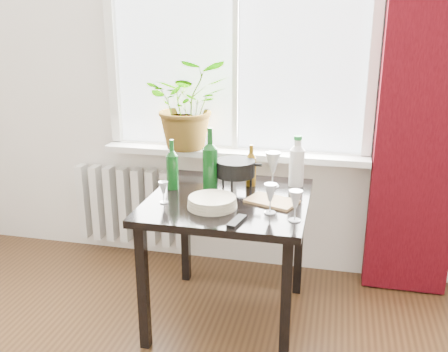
% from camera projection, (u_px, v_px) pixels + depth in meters
% --- Properties ---
extents(window, '(1.72, 0.08, 1.62)m').
position_uv_depth(window, '(237.00, 28.00, 3.06)').
color(window, white).
rests_on(window, ground).
extents(windowsill, '(1.72, 0.20, 0.04)m').
position_uv_depth(windowsill, '(234.00, 153.00, 3.24)').
color(windowsill, white).
rests_on(windowsill, ground).
extents(curtain, '(0.50, 0.12, 2.56)m').
position_uv_depth(curtain, '(426.00, 86.00, 2.82)').
color(curtain, '#36040A').
rests_on(curtain, ground).
extents(radiator, '(0.80, 0.10, 0.55)m').
position_uv_depth(radiator, '(132.00, 205.00, 3.56)').
color(radiator, silver).
rests_on(radiator, ground).
extents(table, '(0.85, 0.85, 0.74)m').
position_uv_depth(table, '(228.00, 213.00, 2.71)').
color(table, black).
rests_on(table, ground).
extents(potted_plant, '(0.65, 0.60, 0.58)m').
position_uv_depth(potted_plant, '(189.00, 104.00, 3.19)').
color(potted_plant, '#217F23').
rests_on(potted_plant, windowsill).
extents(wine_bottle_left, '(0.08, 0.08, 0.29)m').
position_uv_depth(wine_bottle_left, '(172.00, 164.00, 2.78)').
color(wine_bottle_left, '#0C4012').
rests_on(wine_bottle_left, table).
extents(wine_bottle_right, '(0.10, 0.10, 0.36)m').
position_uv_depth(wine_bottle_right, '(210.00, 159.00, 2.74)').
color(wine_bottle_right, '#0B3A11').
rests_on(wine_bottle_right, table).
extents(bottle_amber, '(0.07, 0.07, 0.24)m').
position_uv_depth(bottle_amber, '(251.00, 165.00, 2.84)').
color(bottle_amber, brown).
rests_on(bottle_amber, table).
extents(cleaning_bottle, '(0.09, 0.09, 0.30)m').
position_uv_depth(cleaning_bottle, '(297.00, 161.00, 2.83)').
color(cleaning_bottle, silver).
rests_on(cleaning_bottle, table).
extents(wineglass_front_right, '(0.08, 0.08, 0.16)m').
position_uv_depth(wineglass_front_right, '(270.00, 198.00, 2.45)').
color(wineglass_front_right, silver).
rests_on(wineglass_front_right, table).
extents(wineglass_far_right, '(0.08, 0.08, 0.16)m').
position_uv_depth(wineglass_far_right, '(295.00, 205.00, 2.36)').
color(wineglass_far_right, silver).
rests_on(wineglass_far_right, table).
extents(wineglass_back_center, '(0.10, 0.10, 0.21)m').
position_uv_depth(wineglass_back_center, '(273.00, 169.00, 2.83)').
color(wineglass_back_center, silver).
rests_on(wineglass_back_center, table).
extents(wineglass_back_left, '(0.08, 0.08, 0.16)m').
position_uv_depth(wineglass_back_left, '(210.00, 166.00, 2.96)').
color(wineglass_back_left, silver).
rests_on(wineglass_back_left, table).
extents(wineglass_front_left, '(0.06, 0.06, 0.12)m').
position_uv_depth(wineglass_front_left, '(163.00, 192.00, 2.59)').
color(wineglass_front_left, silver).
rests_on(wineglass_front_left, table).
extents(plate_stack, '(0.34, 0.34, 0.06)m').
position_uv_depth(plate_stack, '(212.00, 202.00, 2.54)').
color(plate_stack, beige).
rests_on(plate_stack, table).
extents(fondue_pot, '(0.28, 0.25, 0.17)m').
position_uv_depth(fondue_pot, '(235.00, 175.00, 2.78)').
color(fondue_pot, black).
rests_on(fondue_pot, table).
extents(tv_remote, '(0.07, 0.16, 0.02)m').
position_uv_depth(tv_remote, '(237.00, 221.00, 2.36)').
color(tv_remote, black).
rests_on(tv_remote, table).
extents(cutting_board, '(0.30, 0.24, 0.01)m').
position_uv_depth(cutting_board, '(272.00, 201.00, 2.62)').
color(cutting_board, '#AD834E').
rests_on(cutting_board, table).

